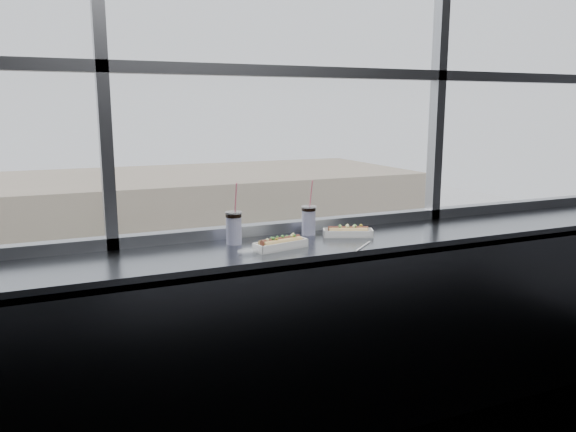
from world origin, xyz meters
name	(u,v)px	position (x,y,z in m)	size (l,w,h in m)	color
wall_back_lower	(291,321)	(0.00, 1.50, 0.55)	(6.00, 6.00, 0.00)	black
window_glass	(290,15)	(0.00, 1.52, 2.30)	(6.00, 6.00, 0.00)	silver
window_mullions	(292,14)	(0.00, 1.50, 2.30)	(6.00, 0.08, 2.40)	gray
counter	(312,247)	(0.00, 1.23, 1.07)	(6.00, 0.55, 0.06)	gray
counter_fascia	(333,356)	(0.00, 0.97, 0.55)	(6.00, 0.04, 1.04)	gray
hotdog_tray_left	(281,243)	(-0.22, 1.15, 1.13)	(0.30, 0.15, 0.07)	white
hotdog_tray_right	(348,232)	(0.23, 1.25, 1.13)	(0.29, 0.19, 0.07)	white
soda_cup_left	(234,226)	(-0.40, 1.34, 1.20)	(0.09, 0.09, 0.33)	white
soda_cup_right	(309,219)	(0.05, 1.38, 1.19)	(0.08, 0.08, 0.31)	white
loose_straw	(363,246)	(0.19, 1.01, 1.10)	(0.01, 0.01, 0.22)	white
wrapper	(248,251)	(-0.40, 1.13, 1.11)	(0.10, 0.07, 0.03)	silver
plaza_ground	(70,271)	(0.00, 45.00, -11.00)	(120.00, 120.00, 0.00)	silver
street_asphalt	(98,417)	(0.00, 21.50, -10.97)	(80.00, 10.00, 0.06)	black
far_sidewalk	(84,345)	(0.00, 29.50, -10.98)	(80.00, 6.00, 0.04)	silver
far_building	(69,236)	(0.00, 39.50, -7.00)	(50.00, 14.00, 8.00)	tan
car_far_c	(303,318)	(11.43, 25.50, -9.81)	(6.78, 2.83, 2.26)	silver
car_near_e	(430,373)	(13.96, 17.50, -9.94)	(5.98, 2.49, 1.99)	navy
car_far_b	(170,343)	(3.91, 25.50, -9.94)	(6.00, 2.50, 2.00)	#A60300
car_near_d	(294,405)	(7.27, 17.50, -10.00)	(5.66, 2.36, 1.89)	silver
pedestrian_c	(198,315)	(6.16, 28.52, -9.87)	(0.97, 0.72, 2.17)	#66605B
pedestrian_b	(47,333)	(-1.79, 29.57, -9.99)	(0.86, 0.65, 1.94)	#66605B
tree_center	(105,289)	(1.31, 29.50, -7.95)	(2.88, 2.88, 4.50)	#47382B
tree_right	(290,266)	(12.37, 29.50, -7.93)	(2.90, 2.90, 4.53)	#47382B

